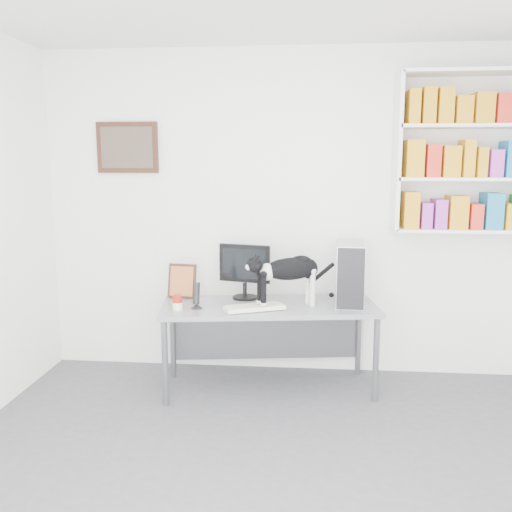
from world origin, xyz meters
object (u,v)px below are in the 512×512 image
Objects in this scene: cat at (288,282)px; monitor at (245,271)px; speaker at (196,295)px; soup_can at (177,303)px; leaning_print at (182,280)px; pc_tower at (350,273)px; bookshelf at (463,153)px; desk at (269,347)px; keyboard at (254,308)px.

monitor is at bearing 120.11° from cat.
soup_can is (-0.14, -0.05, -0.05)m from speaker.
leaning_print is 0.38m from soup_can.
bookshelf is at bearing 15.10° from pc_tower.
desk is 15.19× the size of soup_can.
desk is 0.41m from keyboard.
desk is 3.71× the size of keyboard.
pc_tower is at bearing 3.36° from desk.
pc_tower is (0.62, 0.12, 0.58)m from desk.
pc_tower reaches higher than leaning_print.
keyboard is at bearing 174.55° from cat.
cat reaches higher than leaning_print.
soup_can is (-1.29, -0.34, -0.18)m from pc_tower.
desk is 7.94× the size of speaker.
monitor reaches higher than soup_can.
monitor is 0.70× the size of cat.
desk is 0.63m from monitor.
pc_tower is 1.35m from leaning_print.
bookshelf is at bearing 23.98° from speaker.
cat is (0.25, 0.09, 0.18)m from keyboard.
pc_tower reaches higher than soup_can.
pc_tower is at bearing 11.02° from monitor.
pc_tower is (0.72, 0.29, 0.22)m from keyboard.
keyboard is 0.94× the size of pc_tower.
bookshelf is 2.13m from desk.
desk is at bearing 27.82° from speaker.
cat is (-1.33, -0.39, -0.96)m from bookshelf.
soup_can is at bearing -166.25° from bookshelf.
leaning_print reaches higher than desk.
desk is at bearing 36.07° from keyboard.
pc_tower is at bearing -167.60° from bookshelf.
monitor is 1.58× the size of leaning_print.
bookshelf is at bearing 19.02° from monitor.
monitor reaches higher than keyboard.
keyboard is 0.32m from cat.
leaning_print is at bearing 97.28° from soup_can.
keyboard is (0.11, -0.34, -0.21)m from monitor.
cat is at bearing -2.61° from keyboard.
keyboard is 0.69× the size of cat.
monitor is 0.52m from leaning_print.
soup_can is at bearing -162.67° from pc_tower.
bookshelf is 2.01m from keyboard.
speaker is at bearing 157.29° from keyboard.
monitor is 4.15× the size of soup_can.
pc_tower is (-0.85, -0.19, -0.92)m from bookshelf.
keyboard is 2.14× the size of speaker.
leaning_print is at bearing -178.69° from pc_tower.
monitor is at bearing -175.20° from bookshelf.
monitor is at bearing 179.51° from pc_tower.
pc_tower is 1.35m from soup_can.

